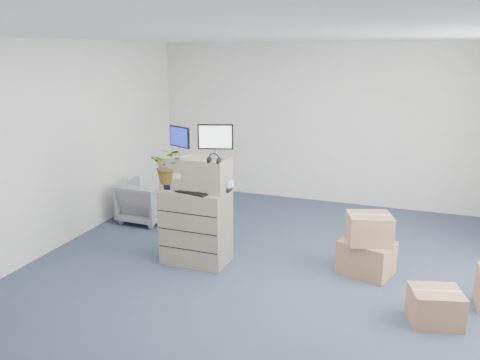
{
  "coord_description": "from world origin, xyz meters",
  "views": [
    {
      "loc": [
        1.44,
        -4.69,
        2.63
      ],
      "look_at": [
        -0.4,
        0.4,
        1.15
      ],
      "focal_mm": 35.0,
      "sensor_mm": 36.0,
      "label": 1
    }
  ],
  "objects_px": {
    "monitor_left": "(180,139)",
    "water_bottle": "(205,181)",
    "office_chair": "(145,200)",
    "potted_plant": "(169,170)",
    "filing_cabinet_lower": "(196,226)",
    "monitor_right": "(215,139)",
    "keyboard": "(193,192)"
  },
  "relations": [
    {
      "from": "monitor_left",
      "to": "keyboard",
      "type": "xyz_separation_m",
      "value": [
        0.27,
        -0.21,
        -0.61
      ]
    },
    {
      "from": "monitor_left",
      "to": "office_chair",
      "type": "height_order",
      "value": "monitor_left"
    },
    {
      "from": "filing_cabinet_lower",
      "to": "water_bottle",
      "type": "distance_m",
      "value": 0.61
    },
    {
      "from": "office_chair",
      "to": "potted_plant",
      "type": "bearing_deg",
      "value": 134.69
    },
    {
      "from": "water_bottle",
      "to": "office_chair",
      "type": "relative_size",
      "value": 0.31
    },
    {
      "from": "water_bottle",
      "to": "office_chair",
      "type": "distance_m",
      "value": 1.95
    },
    {
      "from": "water_bottle",
      "to": "potted_plant",
      "type": "height_order",
      "value": "potted_plant"
    },
    {
      "from": "filing_cabinet_lower",
      "to": "office_chair",
      "type": "distance_m",
      "value": 1.78
    },
    {
      "from": "potted_plant",
      "to": "filing_cabinet_lower",
      "type": "bearing_deg",
      "value": 15.93
    },
    {
      "from": "filing_cabinet_lower",
      "to": "monitor_left",
      "type": "distance_m",
      "value": 1.13
    },
    {
      "from": "filing_cabinet_lower",
      "to": "keyboard",
      "type": "distance_m",
      "value": 0.51
    },
    {
      "from": "monitor_left",
      "to": "water_bottle",
      "type": "height_order",
      "value": "monitor_left"
    },
    {
      "from": "keyboard",
      "to": "water_bottle",
      "type": "relative_size",
      "value": 1.97
    },
    {
      "from": "monitor_left",
      "to": "keyboard",
      "type": "relative_size",
      "value": 0.83
    },
    {
      "from": "water_bottle",
      "to": "potted_plant",
      "type": "bearing_deg",
      "value": -157.55
    },
    {
      "from": "monitor_right",
      "to": "potted_plant",
      "type": "height_order",
      "value": "monitor_right"
    },
    {
      "from": "monitor_right",
      "to": "office_chair",
      "type": "xyz_separation_m",
      "value": [
        -1.68,
        1.05,
        -1.26
      ]
    },
    {
      "from": "monitor_right",
      "to": "water_bottle",
      "type": "distance_m",
      "value": 0.57
    },
    {
      "from": "monitor_right",
      "to": "water_bottle",
      "type": "xyz_separation_m",
      "value": [
        -0.17,
        0.04,
        -0.54
      ]
    },
    {
      "from": "filing_cabinet_lower",
      "to": "water_bottle",
      "type": "height_order",
      "value": "water_bottle"
    },
    {
      "from": "monitor_right",
      "to": "water_bottle",
      "type": "height_order",
      "value": "monitor_right"
    },
    {
      "from": "monitor_right",
      "to": "office_chair",
      "type": "height_order",
      "value": "monitor_right"
    },
    {
      "from": "keyboard",
      "to": "office_chair",
      "type": "relative_size",
      "value": 0.61
    },
    {
      "from": "potted_plant",
      "to": "water_bottle",
      "type": "bearing_deg",
      "value": 22.45
    },
    {
      "from": "monitor_right",
      "to": "keyboard",
      "type": "relative_size",
      "value": 0.97
    },
    {
      "from": "monitor_right",
      "to": "water_bottle",
      "type": "bearing_deg",
      "value": 149.38
    },
    {
      "from": "potted_plant",
      "to": "monitor_right",
      "type": "bearing_deg",
      "value": 12.7
    },
    {
      "from": "monitor_right",
      "to": "office_chair",
      "type": "relative_size",
      "value": 0.59
    },
    {
      "from": "filing_cabinet_lower",
      "to": "office_chair",
      "type": "bearing_deg",
      "value": 142.84
    },
    {
      "from": "filing_cabinet_lower",
      "to": "potted_plant",
      "type": "bearing_deg",
      "value": -163.57
    },
    {
      "from": "potted_plant",
      "to": "office_chair",
      "type": "distance_m",
      "value": 1.82
    },
    {
      "from": "monitor_right",
      "to": "office_chair",
      "type": "bearing_deg",
      "value": 130.47
    }
  ]
}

